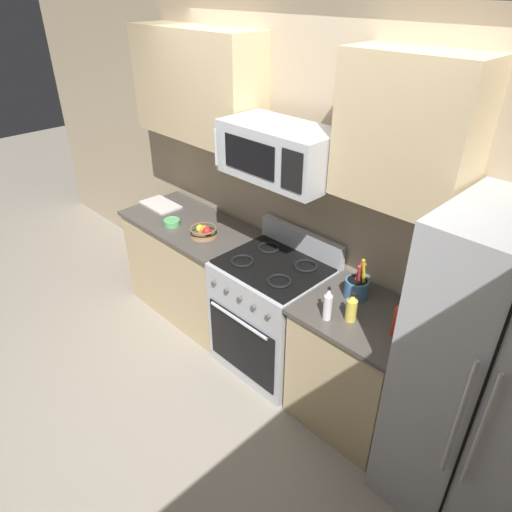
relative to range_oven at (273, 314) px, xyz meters
name	(u,v)px	position (x,y,z in m)	size (l,w,h in m)	color
ground_plane	(204,409)	(0.00, -0.72, -0.47)	(16.00, 16.00, 0.00)	gray
wall_back	(312,200)	(0.00, 0.40, 0.83)	(8.00, 0.10, 2.60)	tan
counter_left	(192,267)	(-1.00, 0.00, -0.02)	(1.22, 0.66, 0.91)	tan
range_oven	(273,314)	(0.00, 0.00, 0.00)	(0.76, 0.70, 1.09)	#B2B5BA
counter_right	(355,366)	(0.76, 0.00, -0.02)	(0.74, 0.66, 0.91)	tan
refrigerator	(500,387)	(1.60, -0.02, 0.44)	(0.89, 0.77, 1.82)	#B2B5BA
microwave	(280,152)	(0.00, 0.03, 1.28)	(0.78, 0.44, 0.34)	#B2B5BA
upper_cabinets_left	(196,85)	(-1.01, 0.18, 1.53)	(1.21, 0.34, 0.80)	tan
upper_cabinets_right	(408,132)	(0.77, 0.18, 1.53)	(0.73, 0.34, 0.80)	tan
utensil_crock	(357,287)	(0.63, 0.11, 0.51)	(0.16, 0.16, 0.31)	teal
fruit_basket	(204,231)	(-0.71, -0.07, 0.48)	(0.22, 0.22, 0.10)	brown
cutting_board	(160,205)	(-1.44, 0.02, 0.45)	(0.37, 0.23, 0.02)	silver
bottle_vinegar	(328,304)	(0.64, -0.21, 0.54)	(0.05, 0.05, 0.23)	silver
bottle_oil	(351,308)	(0.75, -0.12, 0.53)	(0.07, 0.07, 0.20)	gold
bottle_hot_sauce	(398,319)	(1.01, -0.04, 0.55)	(0.05, 0.05, 0.25)	red
prep_bowl	(172,222)	(-1.04, -0.14, 0.47)	(0.14, 0.14, 0.05)	#59AD66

